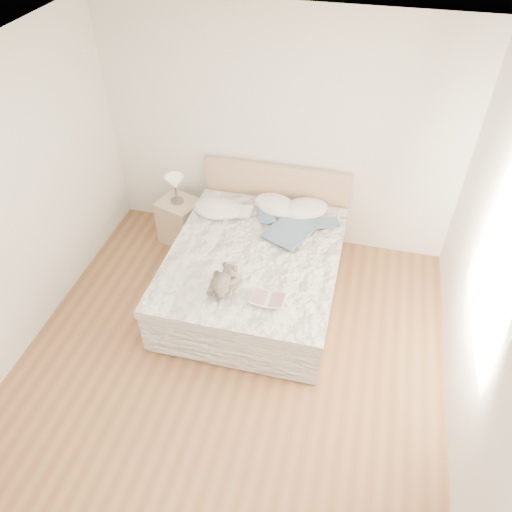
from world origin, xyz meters
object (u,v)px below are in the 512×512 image
table_lamp (175,184)px  childrens_book (268,299)px  bed (256,269)px  nightstand (181,221)px  photo_book (237,211)px  teddy_bear (221,287)px

table_lamp → childrens_book: (1.40, -1.35, -0.17)m
childrens_book → table_lamp: bearing=138.7°
bed → nightstand: bed is taller
photo_book → childrens_book: bearing=-63.7°
table_lamp → childrens_book: 1.95m
bed → photo_book: (-0.34, 0.53, 0.32)m
nightstand → teddy_bear: (0.93, -1.32, 0.37)m
childrens_book → bed: bearing=115.1°
table_lamp → teddy_bear: 1.64m
teddy_bear → bed: bearing=87.1°
photo_book → teddy_bear: bearing=-82.5°
nightstand → table_lamp: 0.52m
bed → childrens_book: (0.29, -0.71, 0.32)m
photo_book → bed: bearing=-58.1°
bed → table_lamp: bed is taller
table_lamp → teddy_bear: size_ratio=1.02×
nightstand → table_lamp: (-0.01, 0.01, 0.52)m
teddy_bear → childrens_book: bearing=7.9°
nightstand → childrens_book: childrens_book is taller
nightstand → photo_book: 0.84m
photo_book → childrens_book: size_ratio=1.03×
bed → nightstand: size_ratio=3.83×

